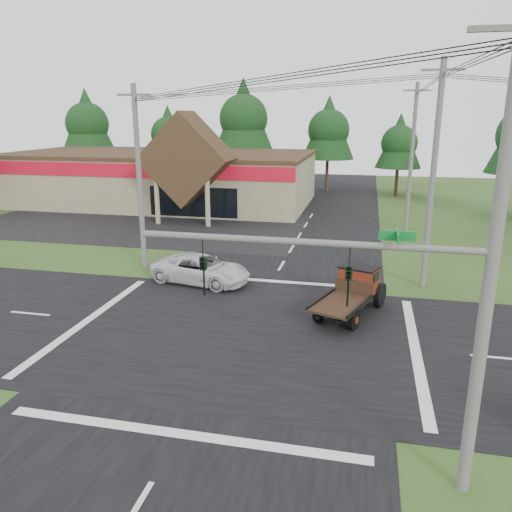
# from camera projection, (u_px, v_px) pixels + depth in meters

# --- Properties ---
(ground) EXTENTS (120.00, 120.00, 0.00)m
(ground) POSITION_uv_depth(u_px,v_px,m) (241.00, 334.00, 20.83)
(ground) COLOR #2A4117
(ground) RESTS_ON ground
(road_ns) EXTENTS (12.00, 120.00, 0.02)m
(road_ns) POSITION_uv_depth(u_px,v_px,m) (241.00, 334.00, 20.83)
(road_ns) COLOR black
(road_ns) RESTS_ON ground
(road_ew) EXTENTS (120.00, 12.00, 0.02)m
(road_ew) POSITION_uv_depth(u_px,v_px,m) (241.00, 334.00, 20.83)
(road_ew) COLOR black
(road_ew) RESTS_ON ground
(parking_apron) EXTENTS (28.00, 14.00, 0.02)m
(parking_apron) POSITION_uv_depth(u_px,v_px,m) (134.00, 225.00, 41.61)
(parking_apron) COLOR black
(parking_apron) RESTS_ON ground
(cvs_building) EXTENTS (30.40, 18.20, 9.19)m
(cvs_building) POSITION_uv_depth(u_px,v_px,m) (163.00, 176.00, 51.14)
(cvs_building) COLOR #9A8F68
(cvs_building) RESTS_ON ground
(traffic_signal_mast) EXTENTS (8.12, 0.24, 7.00)m
(traffic_signal_mast) POSITION_uv_depth(u_px,v_px,m) (405.00, 314.00, 11.37)
(traffic_signal_mast) COLOR #595651
(traffic_signal_mast) RESTS_ON ground
(utility_pole_nr) EXTENTS (2.00, 0.30, 11.00)m
(utility_pole_nr) POSITION_uv_depth(u_px,v_px,m) (491.00, 268.00, 10.69)
(utility_pole_nr) COLOR #595651
(utility_pole_nr) RESTS_ON ground
(utility_pole_nw) EXTENTS (2.00, 0.30, 10.50)m
(utility_pole_nw) POSITION_uv_depth(u_px,v_px,m) (139.00, 177.00, 28.56)
(utility_pole_nw) COLOR #595651
(utility_pole_nw) RESTS_ON ground
(utility_pole_ne) EXTENTS (2.00, 0.30, 11.50)m
(utility_pole_ne) POSITION_uv_depth(u_px,v_px,m) (433.00, 176.00, 25.08)
(utility_pole_ne) COLOR #595651
(utility_pole_ne) RESTS_ON ground
(utility_pole_n) EXTENTS (2.00, 0.30, 11.20)m
(utility_pole_n) POSITION_uv_depth(u_px,v_px,m) (412.00, 157.00, 38.27)
(utility_pole_n) COLOR #595651
(utility_pole_n) RESTS_ON ground
(tree_row_a) EXTENTS (6.72, 6.72, 12.12)m
(tree_row_a) POSITION_uv_depth(u_px,v_px,m) (87.00, 122.00, 62.50)
(tree_row_a) COLOR #332316
(tree_row_a) RESTS_ON ground
(tree_row_b) EXTENTS (5.60, 5.60, 10.10)m
(tree_row_b) POSITION_uv_depth(u_px,v_px,m) (168.00, 133.00, 62.65)
(tree_row_b) COLOR #332316
(tree_row_b) RESTS_ON ground
(tree_row_c) EXTENTS (7.28, 7.28, 13.13)m
(tree_row_c) POSITION_uv_depth(u_px,v_px,m) (244.00, 116.00, 59.07)
(tree_row_c) COLOR #332316
(tree_row_c) RESTS_ON ground
(tree_row_d) EXTENTS (6.16, 6.16, 11.11)m
(tree_row_d) POSITION_uv_depth(u_px,v_px,m) (329.00, 128.00, 58.28)
(tree_row_d) COLOR #332316
(tree_row_d) RESTS_ON ground
(tree_row_e) EXTENTS (5.04, 5.04, 9.09)m
(tree_row_e) POSITION_uv_depth(u_px,v_px,m) (399.00, 141.00, 55.10)
(tree_row_e) COLOR #332316
(tree_row_e) RESTS_ON ground
(antique_flatbed_truck) EXTENTS (3.51, 5.36, 2.09)m
(antique_flatbed_truck) POSITION_uv_depth(u_px,v_px,m) (350.00, 293.00, 22.55)
(antique_flatbed_truck) COLOR #55170C
(antique_flatbed_truck) RESTS_ON ground
(white_pickup) EXTENTS (5.79, 3.52, 1.50)m
(white_pickup) POSITION_uv_depth(u_px,v_px,m) (201.00, 269.00, 27.08)
(white_pickup) COLOR silver
(white_pickup) RESTS_ON ground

